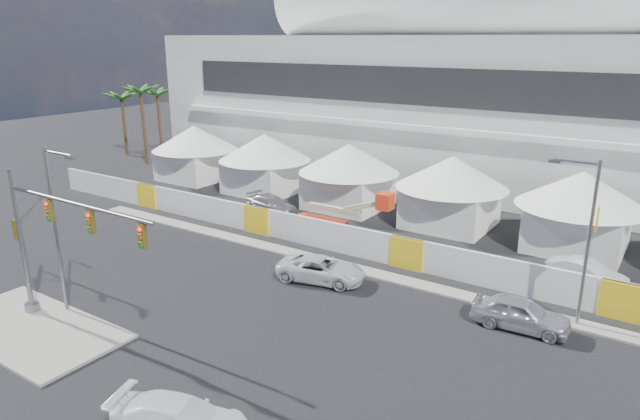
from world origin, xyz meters
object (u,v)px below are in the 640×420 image
Objects in this scene: lot_car_a at (587,273)px; boom_lift at (327,223)px; pickup_near at (181,420)px; streetlight_median at (57,220)px; sedan_silver at (521,313)px; streetlight_curb at (586,232)px; lot_car_c at (272,205)px; pickup_curb at (321,269)px; traffic_mast at (45,242)px.

boom_lift reaches higher than lot_car_a.
streetlight_median reaches higher than pickup_near.
streetlight_curb reaches higher than sedan_silver.
streetlight_median is 1.02× the size of streetlight_curb.
pickup_curb is at bearing -119.86° from lot_car_c.
pickup_near is (3.52, -14.32, 0.03)m from pickup_curb.
pickup_near is 20.03m from streetlight_curb.
sedan_silver is at bearing -21.97° from boom_lift.
pickup_curb is 1.01× the size of pickup_near.
lot_car_a is 0.90× the size of lot_car_c.
streetlight_median is 18.44m from boom_lift.
boom_lift reaches higher than lot_car_c.
boom_lift reaches higher than sedan_silver.
pickup_curb is 7.66m from boom_lift.
pickup_near is 0.49× the size of traffic_mast.
pickup_near is 13.43m from streetlight_median.
lot_car_a is (9.60, 22.40, -0.02)m from pickup_near.
boom_lift is at bearing 77.18° from traffic_mast.
sedan_silver is 0.55× the size of streetlight_median.
boom_lift is at bearing -99.29° from lot_car_c.
sedan_silver is 0.91× the size of pickup_near.
traffic_mast is at bearing -60.90° from streetlight_median.
streetlight_curb reaches higher than pickup_curb.
pickup_curb is 14.14m from lot_car_c.
sedan_silver is at bearing -45.94° from pickup_near.
traffic_mast reaches higher than pickup_near.
pickup_curb is 15.41m from lot_car_a.
pickup_near is (-7.83, -14.98, -0.05)m from sedan_silver.
streetlight_curb is at bearing -95.03° from lot_car_c.
sedan_silver is 23.44m from streetlight_median.
streetlight_median is at bearing -106.13° from boom_lift.
pickup_curb is 0.49× the size of traffic_mast.
lot_car_c is at bearing 101.62° from lot_car_a.
pickup_near is 24.37m from lot_car_a.
streetlight_median is 25.84m from streetlight_curb.
lot_car_c is 0.59× the size of streetlight_curb.
pickup_near is 0.67× the size of boom_lift.
streetlight_median reaches higher than pickup_curb.
lot_car_c is at bearing 13.30° from pickup_near.
traffic_mast is 1.36× the size of boom_lift.
streetlight_median is at bearing 55.30° from pickup_near.
lot_car_a is 29.13m from streetlight_median.
pickup_near is at bearing 148.76° from sedan_silver.
lot_car_a is at bearing 43.21° from traffic_mast.
pickup_near reaches higher than pickup_curb.
sedan_silver is 16.34m from boom_lift.
streetlight_curb reaches higher than lot_car_a.
pickup_curb is at bearing -169.26° from streetlight_curb.
streetlight_curb is (22.15, 13.30, -0.21)m from streetlight_median.
boom_lift is (-3.87, 6.60, 0.34)m from pickup_curb.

